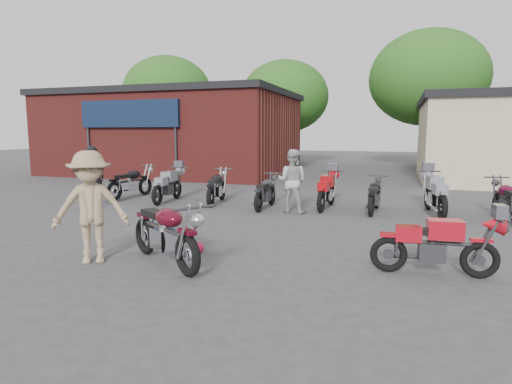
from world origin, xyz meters
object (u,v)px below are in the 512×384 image
(sportbike, at_px, (437,242))
(helmet, at_px, (198,248))
(row_bike_2, at_px, (217,185))
(person_tan, at_px, (91,207))
(row_bike_1, at_px, (168,184))
(row_bike_0, at_px, (131,181))
(row_bike_5, at_px, (375,193))
(row_bike_4, at_px, (327,189))
(row_bike_3, at_px, (266,190))
(row_bike_6, at_px, (435,192))
(row_bike_7, at_px, (507,198))
(person_light, at_px, (292,181))
(vintage_motorcycle, at_px, (165,228))
(person_dark, at_px, (93,176))

(sportbike, bearing_deg, helmet, 176.04)
(helmet, xyz_separation_m, row_bike_2, (-1.89, 5.18, 0.46))
(person_tan, bearing_deg, row_bike_1, 74.67)
(sportbike, xyz_separation_m, row_bike_0, (-9.05, 5.28, 0.05))
(sportbike, distance_m, row_bike_5, 5.25)
(row_bike_0, height_order, row_bike_4, row_bike_0)
(row_bike_0, distance_m, row_bike_3, 4.90)
(helmet, distance_m, row_bike_3, 4.86)
(row_bike_2, bearing_deg, sportbike, -140.41)
(row_bike_4, distance_m, row_bike_6, 2.87)
(row_bike_0, xyz_separation_m, row_bike_2, (3.19, -0.17, -0.01))
(sportbike, height_order, row_bike_7, row_bike_7)
(row_bike_7, bearing_deg, row_bike_2, 83.30)
(person_light, bearing_deg, row_bike_1, -3.31)
(person_light, bearing_deg, row_bike_3, -20.34)
(row_bike_0, xyz_separation_m, row_bike_4, (6.54, 0.03, -0.01))
(person_light, height_order, row_bike_2, person_light)
(helmet, distance_m, person_tan, 1.95)
(person_light, relative_size, row_bike_4, 0.88)
(vintage_motorcycle, bearing_deg, row_bike_1, 153.21)
(row_bike_3, relative_size, row_bike_6, 0.87)
(sportbike, bearing_deg, person_dark, 154.29)
(person_light, xyz_separation_m, row_bike_3, (-0.87, 0.39, -0.34))
(helmet, distance_m, row_bike_7, 7.82)
(row_bike_1, bearing_deg, person_dark, 126.92)
(row_bike_3, height_order, row_bike_6, row_bike_6)
(row_bike_2, xyz_separation_m, row_bike_4, (3.35, 0.20, 0.01))
(row_bike_4, bearing_deg, sportbike, -152.12)
(row_bike_3, bearing_deg, row_bike_6, -83.91)
(person_tan, relative_size, row_bike_6, 0.90)
(row_bike_0, height_order, row_bike_6, row_bike_6)
(helmet, height_order, row_bike_5, row_bike_5)
(row_bike_4, bearing_deg, row_bike_0, 92.75)
(row_bike_0, relative_size, row_bike_4, 1.01)
(row_bike_4, relative_size, row_bike_6, 0.94)
(row_bike_2, xyz_separation_m, row_bike_5, (4.68, 0.01, -0.04))
(sportbike, xyz_separation_m, person_tan, (-5.41, -1.09, 0.42))
(person_dark, xyz_separation_m, row_bike_5, (7.88, 1.68, -0.37))
(helmet, height_order, row_bike_7, row_bike_7)
(row_bike_6, bearing_deg, person_light, 95.29)
(person_tan, height_order, row_bike_2, person_tan)
(person_dark, bearing_deg, row_bike_3, -173.80)
(row_bike_2, distance_m, row_bike_7, 7.84)
(person_light, bearing_deg, row_bike_0, -4.88)
(person_light, distance_m, row_bike_2, 2.67)
(vintage_motorcycle, xyz_separation_m, row_bike_3, (-0.02, 5.62, -0.09))
(person_dark, xyz_separation_m, row_bike_4, (6.55, 1.87, -0.33))
(person_dark, xyz_separation_m, row_bike_6, (9.42, 1.86, -0.29))
(sportbike, relative_size, row_bike_0, 0.91)
(person_tan, xyz_separation_m, row_bike_1, (-2.04, 6.00, -0.36))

